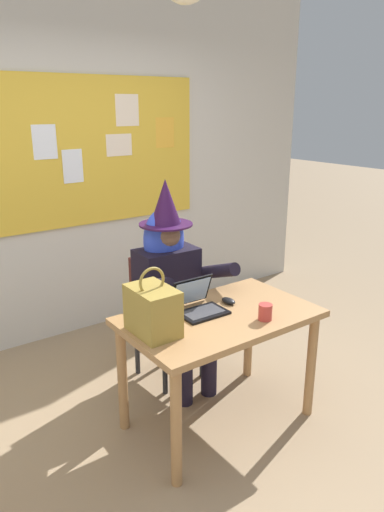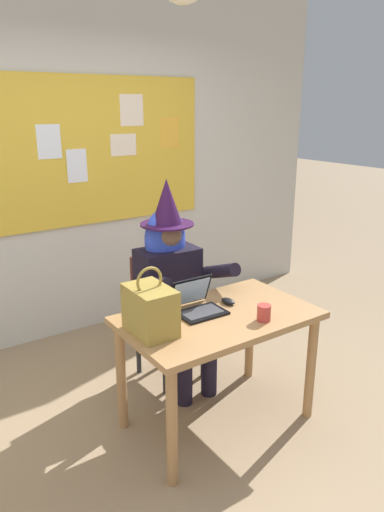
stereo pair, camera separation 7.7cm
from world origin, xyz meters
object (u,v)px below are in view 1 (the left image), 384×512
at_px(computer_mouse, 228,301).
at_px(handbag, 153,310).
at_px(person_costumed, 171,276).
at_px(coffee_mug, 265,312).
at_px(chair_at_desk, 162,308).
at_px(desk_main, 220,331).
at_px(laptop, 198,304).

relative_size(computer_mouse, handbag, 0.28).
xyz_separation_m(person_costumed, computer_mouse, (0.10, -0.49, -0.04)).
relative_size(person_costumed, coffee_mug, 15.32).
distance_m(person_costumed, computer_mouse, 0.50).
height_order(chair_at_desk, coffee_mug, chair_at_desk).
relative_size(chair_at_desk, handbag, 2.39).
height_order(desk_main, coffee_mug, coffee_mug).
distance_m(chair_at_desk, coffee_mug, 0.97).
height_order(desk_main, chair_at_desk, chair_at_desk).
relative_size(handbag, coffee_mug, 3.98).
xyz_separation_m(chair_at_desk, person_costumed, (0.00, -0.12, 0.29)).
height_order(chair_at_desk, person_costumed, person_costumed).
distance_m(handbag, coffee_mug, 0.66).
distance_m(desk_main, coffee_mug, 0.31).
distance_m(chair_at_desk, computer_mouse, 0.67).
distance_m(chair_at_desk, handbag, 0.91).
height_order(desk_main, computer_mouse, computer_mouse).
bearing_deg(chair_at_desk, computer_mouse, 5.43).
height_order(laptop, coffee_mug, laptop).
relative_size(desk_main, chair_at_desk, 1.27).
xyz_separation_m(desk_main, person_costumed, (0.04, 0.59, 0.17)).
bearing_deg(chair_at_desk, coffee_mug, 3.48).
bearing_deg(person_costumed, laptop, -12.40).
relative_size(laptop, handbag, 0.76).
distance_m(desk_main, chair_at_desk, 0.72).
xyz_separation_m(chair_at_desk, coffee_mug, (0.12, -0.92, 0.28)).
relative_size(chair_at_desk, coffee_mug, 9.51).
height_order(desk_main, person_costumed, person_costumed).
height_order(chair_at_desk, laptop, laptop).
bearing_deg(handbag, person_costumed, 48.87).
relative_size(laptop, coffee_mug, 3.01).
height_order(person_costumed, computer_mouse, person_costumed).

